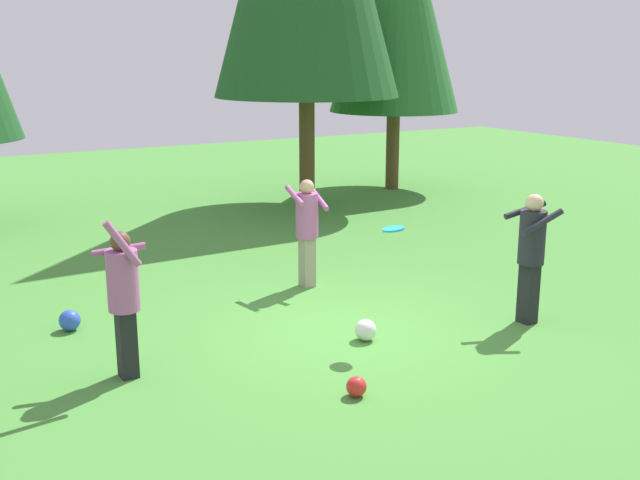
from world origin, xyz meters
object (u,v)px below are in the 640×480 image
Objects in this scene: frisbee at (393,229)px; ball_blue at (70,320)px; person_bystander at (307,224)px; ball_white at (366,330)px; ball_red at (356,387)px; person_catcher at (531,247)px; person_thrower at (123,292)px.

frisbee is 1.39× the size of ball_blue.
person_bystander reaches higher than ball_white.
ball_red is (-1.25, -1.14, -1.30)m from frisbee.
frisbee is at bearing 0.00° from person_catcher.
ball_red is (-1.42, -3.59, -0.86)m from person_bystander.
person_bystander is at bearing 68.42° from ball_red.
ball_blue is at bearing -15.27° from person_catcher.
person_bystander is 2.51m from ball_white.
frisbee is 2.13m from ball_red.
ball_red is at bearing -137.45° from frisbee.
frisbee is (3.14, -0.53, 0.43)m from person_thrower.
person_bystander is at bearing 85.93° from frisbee.
ball_red is (-0.95, -1.27, -0.03)m from ball_white.
ball_blue is (-5.29, 2.71, -0.89)m from person_catcher.
ball_white is 1.25× the size of ball_red.
person_bystander is at bearing 78.57° from ball_white.
ball_blue reaches higher than ball_white.
person_thrower is 1.05× the size of person_catcher.
person_catcher is at bearing -27.11° from ball_blue.
person_bystander is (3.32, 1.91, -0.01)m from person_thrower.
ball_blue is 4.06m from ball_red.
ball_white is at bearing -35.25° from ball_blue.
person_bystander is at bearing 2.23° from ball_blue.
person_thrower is 6.64× the size of ball_blue.
person_thrower reaches higher than frisbee.
person_bystander is 3.66m from ball_blue.
frisbee is at bearing -34.30° from ball_blue.
ball_blue is (-3.56, -0.14, -0.84)m from person_bystander.
person_thrower is at bearing 170.34° from frisbee.
person_thrower is at bearing 138.51° from ball_red.
person_bystander is 2.49m from frisbee.
person_catcher is 3.36m from ball_red.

